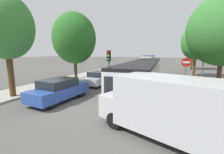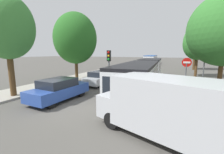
# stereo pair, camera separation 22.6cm
# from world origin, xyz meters

# --- Properties ---
(ground_plane) EXTENTS (200.00, 200.00, 0.00)m
(ground_plane) POSITION_xyz_m (0.00, 0.00, 0.00)
(ground_plane) COLOR #4F4C47
(kerb_strip_left) EXTENTS (3.20, 47.05, 0.14)m
(kerb_strip_left) POSITION_xyz_m (-6.50, 18.52, 0.07)
(kerb_strip_left) COLOR #9E998E
(kerb_strip_left) RESTS_ON ground
(articulated_bus) EXTENTS (3.46, 16.40, 2.42)m
(articulated_bus) POSITION_xyz_m (2.19, 8.23, 1.40)
(articulated_bus) COLOR silver
(articulated_bus) RESTS_ON ground
(city_bus_rear) EXTENTS (3.12, 11.56, 2.46)m
(city_bus_rear) POSITION_xyz_m (-1.96, 37.05, 1.43)
(city_bus_rear) COLOR silver
(city_bus_rear) RESTS_ON ground
(queued_car_blue) EXTENTS (2.05, 4.36, 1.48)m
(queued_car_blue) POSITION_xyz_m (-2.09, 0.90, 0.75)
(queued_car_blue) COLOR #284799
(queued_car_blue) RESTS_ON ground
(queued_car_silver) EXTENTS (1.90, 4.03, 1.37)m
(queued_car_silver) POSITION_xyz_m (-1.93, 6.43, 0.69)
(queued_car_silver) COLOR #B7BABF
(queued_car_silver) RESTS_ON ground
(queued_car_tan) EXTENTS (1.93, 4.09, 1.39)m
(queued_car_tan) POSITION_xyz_m (-1.81, 11.81, 0.70)
(queued_car_tan) COLOR tan
(queued_car_tan) RESTS_ON ground
(queued_car_red) EXTENTS (2.01, 4.28, 1.45)m
(queued_car_red) POSITION_xyz_m (-1.96, 17.30, 0.74)
(queued_car_red) COLOR #B21E19
(queued_car_red) RESTS_ON ground
(queued_car_navy) EXTENTS (1.97, 4.17, 1.42)m
(queued_car_navy) POSITION_xyz_m (-2.10, 22.70, 0.72)
(queued_car_navy) COLOR navy
(queued_car_navy) RESTS_ON ground
(white_van) EXTENTS (5.36, 3.39, 2.31)m
(white_van) POSITION_xyz_m (4.77, -0.98, 1.24)
(white_van) COLOR #B7BABF
(white_van) RESTS_ON ground
(traffic_light) EXTENTS (0.36, 0.39, 3.40)m
(traffic_light) POSITION_xyz_m (-0.17, 4.79, 2.50)
(traffic_light) COLOR #56595E
(traffic_light) RESTS_ON ground
(no_entry_sign) EXTENTS (0.70, 0.08, 2.82)m
(no_entry_sign) POSITION_xyz_m (5.79, 6.18, 1.88)
(no_entry_sign) COLOR #56595E
(no_entry_sign) RESTS_ON ground
(direction_sign_post) EXTENTS (0.41, 1.37, 3.60)m
(direction_sign_post) POSITION_xyz_m (7.26, 8.44, 2.57)
(direction_sign_post) COLOR #56595E
(direction_sign_post) RESTS_ON ground
(tree_left_near) EXTENTS (3.59, 3.59, 7.13)m
(tree_left_near) POSITION_xyz_m (-5.61, 0.06, 4.91)
(tree_left_near) COLOR #51381E
(tree_left_near) RESTS_ON ground
(tree_left_mid) EXTENTS (4.78, 4.78, 7.60)m
(tree_left_mid) POSITION_xyz_m (-5.53, 7.45, 4.63)
(tree_left_mid) COLOR #51381E
(tree_left_mid) RESTS_ON ground
(tree_right_near) EXTENTS (4.83, 4.83, 7.16)m
(tree_right_near) POSITION_xyz_m (7.92, 6.03, 4.59)
(tree_right_near) COLOR #51381E
(tree_right_near) RESTS_ON ground
(tree_right_mid) EXTENTS (3.68, 3.68, 6.54)m
(tree_right_mid) POSITION_xyz_m (7.41, 15.97, 4.38)
(tree_right_mid) COLOR #51381E
(tree_right_mid) RESTS_ON ground
(tree_right_far) EXTENTS (4.32, 4.32, 8.01)m
(tree_right_far) POSITION_xyz_m (8.00, 25.44, 5.23)
(tree_right_far) COLOR #51381E
(tree_right_far) RESTS_ON ground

